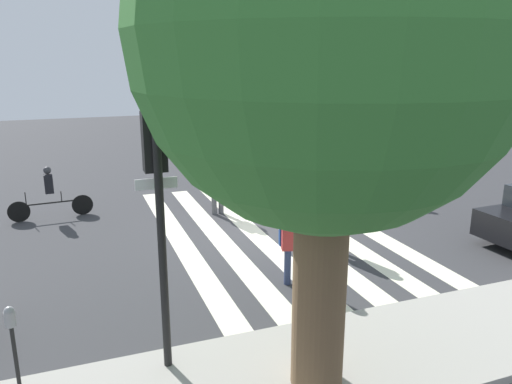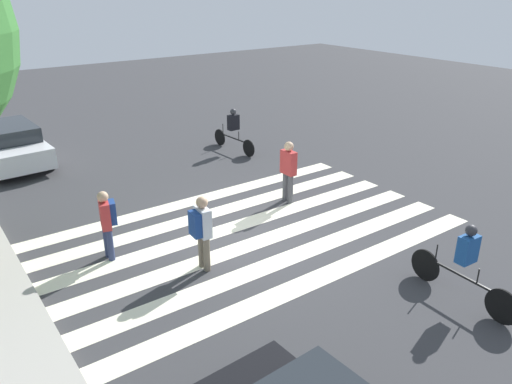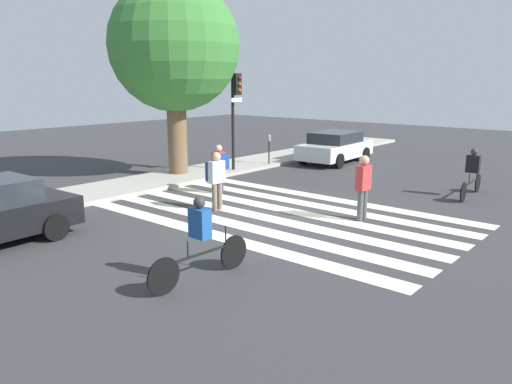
% 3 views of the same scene
% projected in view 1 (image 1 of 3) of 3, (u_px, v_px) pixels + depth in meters
% --- Properties ---
extents(ground_plane, '(60.00, 60.00, 0.00)m').
position_uv_depth(ground_plane, '(271.00, 230.00, 13.90)').
color(ground_plane, '#38383A').
extents(sidewalk_curb, '(36.00, 2.50, 0.14)m').
position_uv_depth(sidewalk_curb, '(413.00, 346.00, 8.23)').
color(sidewalk_curb, '#ADA89E').
rests_on(sidewalk_curb, ground_plane).
extents(crosswalk_stripes, '(5.63, 10.00, 0.01)m').
position_uv_depth(crosswalk_stripes, '(271.00, 230.00, 13.90)').
color(crosswalk_stripes, '#F2EDCC').
rests_on(crosswalk_stripes, ground_plane).
extents(traffic_light, '(0.60, 0.50, 4.16)m').
position_uv_depth(traffic_light, '(157.00, 187.00, 7.00)').
color(traffic_light, black).
rests_on(traffic_light, ground_plane).
extents(parking_meter, '(0.15, 0.15, 1.41)m').
position_uv_depth(parking_meter, '(12.00, 330.00, 6.84)').
color(parking_meter, black).
rests_on(parking_meter, ground_plane).
extents(street_tree, '(4.90, 4.90, 7.41)m').
position_uv_depth(street_tree, '(329.00, 37.00, 5.97)').
color(street_tree, brown).
rests_on(street_tree, ground_plane).
extents(pedestrian_child_with_backpack, '(0.49, 0.41, 1.70)m').
position_uv_depth(pedestrian_child_with_backpack, '(328.00, 211.00, 12.28)').
color(pedestrian_child_with_backpack, '#6B6051').
rests_on(pedestrian_child_with_backpack, ground_plane).
extents(pedestrian_adult_blue_shirt, '(0.49, 0.26, 1.77)m').
position_uv_depth(pedestrian_adult_blue_shirt, '(217.00, 182.00, 15.11)').
color(pedestrian_adult_blue_shirt, '#4C4C51').
rests_on(pedestrian_adult_blue_shirt, ground_plane).
extents(pedestrian_adult_yellow_jacket, '(0.49, 0.45, 1.63)m').
position_uv_depth(pedestrian_adult_yellow_jacket, '(291.00, 241.00, 10.44)').
color(pedestrian_adult_yellow_jacket, navy).
rests_on(pedestrian_adult_yellow_jacket, ground_plane).
extents(cyclist_mid_street, '(2.41, 0.41, 1.63)m').
position_uv_depth(cyclist_mid_street, '(381.00, 174.00, 16.81)').
color(cyclist_mid_street, black).
rests_on(cyclist_mid_street, ground_plane).
extents(cyclist_far_lane, '(2.39, 0.41, 1.58)m').
position_uv_depth(cyclist_far_lane, '(49.00, 190.00, 14.74)').
color(cyclist_far_lane, black).
rests_on(cyclist_far_lane, ground_plane).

